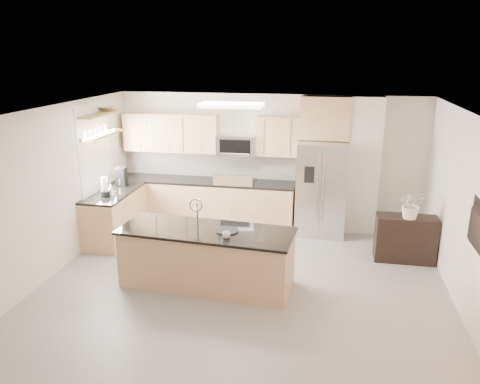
% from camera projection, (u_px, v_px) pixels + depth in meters
% --- Properties ---
extents(floor, '(6.50, 6.50, 0.00)m').
position_uv_depth(floor, '(237.00, 302.00, 6.58)').
color(floor, gray).
rests_on(floor, ground).
extents(ceiling, '(6.00, 6.50, 0.02)m').
position_uv_depth(ceiling, '(236.00, 117.00, 5.83)').
color(ceiling, white).
rests_on(ceiling, wall_back).
extents(wall_back, '(6.00, 0.02, 2.60)m').
position_uv_depth(wall_back, '(269.00, 161.00, 9.26)').
color(wall_back, beige).
rests_on(wall_back, floor).
extents(wall_front, '(6.00, 0.02, 2.60)m').
position_uv_depth(wall_front, '(143.00, 374.00, 3.15)').
color(wall_front, beige).
rests_on(wall_front, floor).
extents(wall_left, '(0.02, 6.50, 2.60)m').
position_uv_depth(wall_left, '(33.00, 202.00, 6.75)').
color(wall_left, beige).
rests_on(wall_left, floor).
extents(wall_right, '(0.02, 6.50, 2.60)m').
position_uv_depth(wall_right, '(479.00, 230.00, 5.67)').
color(wall_right, beige).
rests_on(wall_right, floor).
extents(back_counter, '(3.55, 0.66, 1.44)m').
position_uv_depth(back_counter, '(205.00, 202.00, 9.42)').
color(back_counter, tan).
rests_on(back_counter, floor).
extents(left_counter, '(0.66, 1.50, 0.92)m').
position_uv_depth(left_counter, '(115.00, 215.00, 8.67)').
color(left_counter, tan).
rests_on(left_counter, floor).
extents(range, '(0.76, 0.64, 1.14)m').
position_uv_depth(range, '(236.00, 204.00, 9.30)').
color(range, black).
rests_on(range, floor).
extents(upper_cabinets, '(3.50, 0.33, 0.75)m').
position_uv_depth(upper_cabinets, '(202.00, 134.00, 9.19)').
color(upper_cabinets, tan).
rests_on(upper_cabinets, wall_back).
extents(microwave, '(0.76, 0.40, 0.40)m').
position_uv_depth(microwave, '(237.00, 145.00, 9.08)').
color(microwave, silver).
rests_on(microwave, upper_cabinets).
extents(refrigerator, '(0.92, 0.78, 1.78)m').
position_uv_depth(refrigerator, '(321.00, 188.00, 8.84)').
color(refrigerator, silver).
rests_on(refrigerator, floor).
extents(partition_column, '(0.60, 0.30, 2.60)m').
position_uv_depth(partition_column, '(363.00, 166.00, 8.79)').
color(partition_column, silver).
rests_on(partition_column, floor).
extents(window, '(0.04, 1.15, 1.65)m').
position_uv_depth(window, '(94.00, 152.00, 8.38)').
color(window, white).
rests_on(window, wall_left).
extents(shelf_lower, '(0.30, 1.20, 0.04)m').
position_uv_depth(shelf_lower, '(102.00, 134.00, 8.36)').
color(shelf_lower, olive).
rests_on(shelf_lower, wall_left).
extents(shelf_upper, '(0.30, 1.20, 0.04)m').
position_uv_depth(shelf_upper, '(100.00, 114.00, 8.26)').
color(shelf_upper, olive).
rests_on(shelf_upper, wall_left).
extents(ceiling_fixture, '(1.00, 0.50, 0.06)m').
position_uv_depth(ceiling_fixture, '(231.00, 105.00, 7.42)').
color(ceiling_fixture, white).
rests_on(ceiling_fixture, ceiling).
extents(island, '(2.62, 1.12, 1.31)m').
position_uv_depth(island, '(207.00, 257.00, 6.95)').
color(island, tan).
rests_on(island, floor).
extents(credenza, '(0.97, 0.41, 0.78)m').
position_uv_depth(credenza, '(405.00, 239.00, 7.78)').
color(credenza, black).
rests_on(credenza, floor).
extents(cup, '(0.14, 0.14, 0.09)m').
position_uv_depth(cup, '(226.00, 235.00, 6.51)').
color(cup, white).
rests_on(cup, island).
extents(platter, '(0.35, 0.35, 0.02)m').
position_uv_depth(platter, '(227.00, 231.00, 6.75)').
color(platter, black).
rests_on(platter, island).
extents(blender, '(0.15, 0.15, 0.35)m').
position_uv_depth(blender, '(105.00, 188.00, 8.21)').
color(blender, black).
rests_on(blender, left_counter).
extents(kettle, '(0.19, 0.19, 0.24)m').
position_uv_depth(kettle, '(111.00, 189.00, 8.34)').
color(kettle, silver).
rests_on(kettle, left_counter).
extents(coffee_maker, '(0.21, 0.24, 0.34)m').
position_uv_depth(coffee_maker, '(121.00, 177.00, 8.90)').
color(coffee_maker, black).
rests_on(coffee_maker, left_counter).
extents(bowl, '(0.53, 0.53, 0.10)m').
position_uv_depth(bowl, '(107.00, 108.00, 8.52)').
color(bowl, silver).
rests_on(bowl, shelf_upper).
extents(flower_vase, '(0.72, 0.65, 0.73)m').
position_uv_depth(flower_vase, '(413.00, 197.00, 7.49)').
color(flower_vase, silver).
rests_on(flower_vase, credenza).
extents(television, '(0.14, 1.08, 0.62)m').
position_uv_depth(television, '(476.00, 232.00, 5.48)').
color(television, black).
rests_on(television, wall_right).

